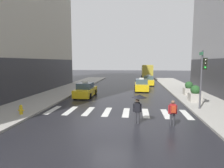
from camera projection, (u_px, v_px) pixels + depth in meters
ground_plane at (112, 124)px, 12.08m from camera, size 160.00×160.00×0.00m
crosswalk_markings at (116, 112)px, 15.04m from camera, size 11.30×2.80×0.01m
traffic_light_pole at (203, 71)px, 15.20m from camera, size 0.44×0.84×4.80m
taxi_lead at (86, 90)px, 21.77m from camera, size 1.95×4.55×1.80m
taxi_second at (141, 85)px, 26.51m from camera, size 1.97×4.56×1.80m
taxi_third at (148, 81)px, 33.05m from camera, size 2.05×4.60×1.80m
box_truck at (147, 72)px, 42.01m from camera, size 2.29×7.54×3.35m
pedestrian_with_umbrella at (138, 101)px, 12.01m from camera, size 0.96×0.96×1.94m
pedestrian_with_backpack at (173, 111)px, 11.60m from camera, size 0.55×0.43×1.65m
fire_hydrant at (21, 110)px, 13.84m from camera, size 0.48×0.24×0.72m
planter_near_corner at (195, 94)px, 18.39m from camera, size 1.10×1.10×1.60m
planter_mid_block at (189, 89)px, 22.01m from camera, size 1.10×1.10×1.60m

